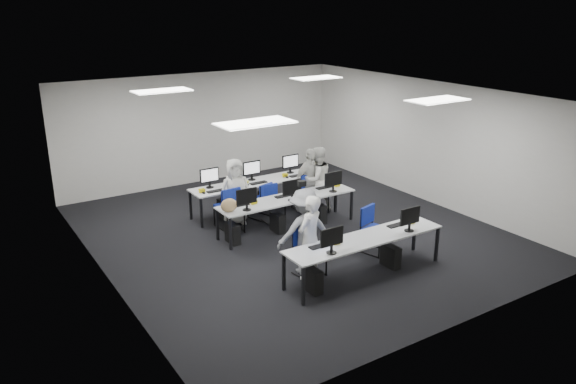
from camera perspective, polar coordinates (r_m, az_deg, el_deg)
room at (r=11.77m, az=0.46°, el=2.65°), size 9.00×9.02×3.00m
ceiling_panels at (r=11.45m, az=0.48°, el=9.82°), size 5.20×4.60×0.02m
desk_front at (r=10.23m, az=7.85°, el=-4.91°), size 3.20×0.70×0.73m
desk_mid at (r=12.18m, az=-0.06°, el=-0.84°), size 3.20×0.70×0.73m
desk_back at (r=13.31m, az=-3.31°, el=0.85°), size 3.20×0.70×0.73m
equipment_front at (r=10.24m, az=7.01°, el=-6.84°), size 2.51×0.41×1.19m
equipment_mid at (r=12.18m, az=-0.77°, el=-2.46°), size 2.91×0.41×1.19m
equipment_back at (r=13.52m, az=-2.62°, el=-0.30°), size 2.91×0.41×1.19m
chair_0 at (r=10.32m, az=2.14°, el=-6.89°), size 0.53×0.56×0.94m
chair_1 at (r=11.35m, az=8.79°, el=-4.65°), size 0.58×0.60×0.93m
chair_2 at (r=12.32m, az=-5.61°, el=-2.73°), size 0.50×0.53×0.86m
chair_3 at (r=12.74m, az=-1.52°, el=-1.92°), size 0.45×0.48×0.86m
chair_4 at (r=13.44m, az=3.04°, el=-0.80°), size 0.54×0.57×0.87m
chair_5 at (r=12.51m, az=-6.14°, el=-2.26°), size 0.48×0.52×0.95m
chair_6 at (r=13.00m, az=-2.80°, el=-1.50°), size 0.54×0.56×0.86m
chair_7 at (r=13.49m, az=1.69°, el=-0.61°), size 0.49×0.52×0.93m
handbag at (r=11.38m, az=-6.02°, el=-1.35°), size 0.37×0.26×0.28m
student_0 at (r=10.01m, az=2.23°, el=-4.64°), size 0.67×0.55×1.57m
student_1 at (r=13.30m, az=2.97°, el=1.29°), size 0.78×0.62×1.56m
student_2 at (r=12.56m, az=-5.37°, el=0.04°), size 0.80×0.59×1.50m
student_3 at (r=13.24m, az=2.23°, el=1.17°), size 0.94×0.47×1.54m
photographer at (r=10.22m, az=1.74°, el=-4.01°), size 1.15×0.82×1.61m
dslr_camera at (r=10.08m, az=1.41°, el=0.87°), size 0.18×0.21×0.10m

